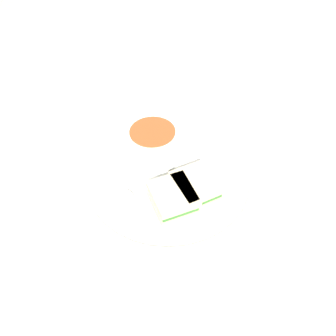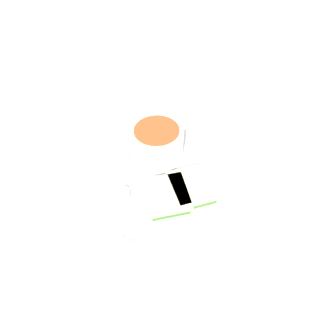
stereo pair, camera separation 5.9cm
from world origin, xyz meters
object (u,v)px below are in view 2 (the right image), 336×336
Objects in this scene: spoon at (124,188)px; sandwich_half_near at (167,198)px; soup_bowl at (157,142)px; sandwich_half_far at (192,190)px.

spoon is 1.45× the size of sandwich_half_near.
sandwich_half_near reaches higher than spoon.
sandwich_half_far is at bearing -63.27° from soup_bowl.
sandwich_half_near is 0.05m from sandwich_half_far.
spoon is at bearing 169.44° from sandwich_half_far.
soup_bowl reaches higher than sandwich_half_far.
sandwich_half_far is at bearing 83.35° from spoon.
sandwich_half_far is (0.12, -0.02, 0.01)m from spoon.
sandwich_half_near and sandwich_half_far have the same top height.
soup_bowl is at bearing 94.75° from sandwich_half_near.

